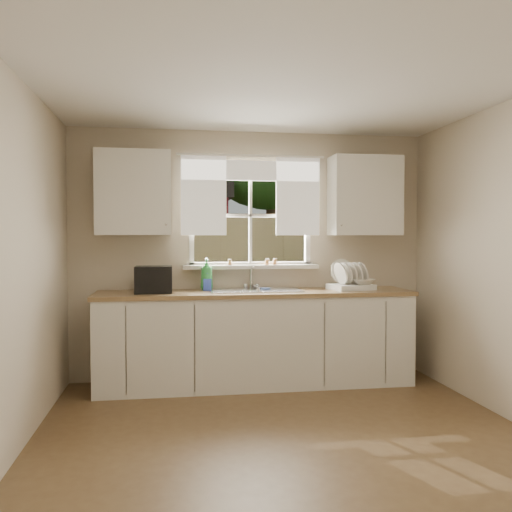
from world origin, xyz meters
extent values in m
plane|color=brown|center=(0.00, 0.00, 0.00)|extent=(4.00, 4.00, 0.00)
cube|color=beige|center=(0.00, 2.00, 0.57)|extent=(3.60, 0.02, 1.15)
cube|color=beige|center=(0.00, 2.00, 2.33)|extent=(3.60, 0.02, 0.35)
cube|color=beige|center=(-1.20, 2.00, 1.65)|extent=(1.20, 0.02, 1.00)
cube|color=beige|center=(1.20, 2.00, 1.65)|extent=(1.20, 0.02, 1.00)
cube|color=beige|center=(-1.80, 0.00, 1.25)|extent=(0.02, 4.00, 2.50)
cube|color=beige|center=(0.00, -2.00, 1.25)|extent=(3.60, 0.02, 2.50)
cube|color=silver|center=(0.00, 0.00, 2.50)|extent=(3.60, 4.00, 0.02)
cube|color=white|center=(0.00, 2.02, 1.15)|extent=(1.30, 0.06, 0.05)
cube|color=white|center=(0.00, 2.02, 2.15)|extent=(1.30, 0.06, 0.05)
cube|color=white|center=(-0.60, 2.02, 1.65)|extent=(0.05, 0.06, 1.05)
cube|color=white|center=(0.60, 2.02, 1.65)|extent=(0.05, 0.06, 1.05)
cube|color=white|center=(0.00, 2.02, 1.65)|extent=(0.03, 0.04, 1.00)
cube|color=white|center=(0.00, 2.02, 1.65)|extent=(1.20, 0.04, 0.03)
cube|color=white|center=(0.00, 1.96, 1.13)|extent=(1.38, 0.14, 0.04)
cylinder|color=white|center=(0.00, 1.94, 2.25)|extent=(1.50, 0.02, 0.02)
cube|color=white|center=(-0.48, 1.95, 1.85)|extent=(0.45, 0.02, 0.80)
cube|color=white|center=(0.48, 1.95, 1.85)|extent=(0.45, 0.02, 0.80)
cube|color=white|center=(0.00, 1.95, 2.10)|extent=(1.40, 0.02, 0.20)
cube|color=silver|center=(0.00, 1.68, 0.43)|extent=(3.00, 0.62, 0.87)
cube|color=olive|center=(0.00, 1.68, 0.89)|extent=(3.04, 0.65, 0.04)
cube|color=silver|center=(-1.15, 1.82, 1.85)|extent=(0.70, 0.33, 0.80)
cube|color=silver|center=(1.15, 1.82, 1.85)|extent=(0.70, 0.33, 0.80)
cube|color=beige|center=(0.88, 1.99, 1.08)|extent=(0.08, 0.01, 0.12)
cylinder|color=brown|center=(0.24, 1.94, 1.18)|extent=(0.04, 0.04, 0.06)
cylinder|color=brown|center=(-0.22, 1.94, 1.18)|extent=(0.04, 0.04, 0.06)
cylinder|color=brown|center=(0.16, 1.94, 1.18)|extent=(0.04, 0.04, 0.06)
cube|color=#335421|center=(0.00, 7.00, -0.02)|extent=(20.00, 10.00, 0.02)
cube|color=olive|center=(0.00, 5.00, 0.90)|extent=(8.00, 0.10, 1.80)
cube|color=maroon|center=(-1.20, 8.50, 1.10)|extent=(3.00, 3.00, 2.20)
cube|color=black|center=(-1.20, 8.50, 2.35)|extent=(3.20, 3.20, 0.30)
cylinder|color=#423021|center=(1.40, 8.00, 1.60)|extent=(0.36, 0.36, 3.20)
sphere|color=#214716|center=(1.40, 8.00, 4.00)|extent=(4.00, 4.00, 4.00)
sphere|color=#214716|center=(0.30, 9.50, 4.50)|extent=(3.20, 3.20, 3.20)
cube|color=#B7B7BC|center=(0.00, 1.71, 0.83)|extent=(0.84, 0.46, 0.18)
cube|color=#B7B7BC|center=(0.00, 1.71, 0.92)|extent=(0.88, 0.50, 0.01)
cube|color=#B7B7BC|center=(0.00, 1.71, 0.89)|extent=(0.02, 0.41, 0.14)
cylinder|color=silver|center=(0.00, 1.96, 1.02)|extent=(0.03, 0.03, 0.22)
cylinder|color=silver|center=(0.00, 1.88, 1.13)|extent=(0.02, 0.18, 0.02)
sphere|color=silver|center=(-0.06, 1.96, 0.94)|extent=(0.05, 0.05, 0.05)
sphere|color=silver|center=(0.06, 1.96, 0.94)|extent=(0.05, 0.05, 0.05)
cube|color=white|center=(0.96, 1.67, 0.94)|extent=(0.46, 0.39, 0.05)
cylinder|color=white|center=(0.91, 1.79, 1.08)|extent=(0.27, 0.13, 0.25)
cylinder|color=white|center=(0.84, 1.65, 1.07)|extent=(0.12, 0.23, 0.22)
cylinder|color=white|center=(0.90, 1.66, 1.07)|extent=(0.12, 0.23, 0.22)
cylinder|color=white|center=(0.96, 1.67, 1.07)|extent=(0.12, 0.23, 0.22)
cylinder|color=white|center=(1.02, 1.69, 1.07)|extent=(0.12, 0.23, 0.22)
cylinder|color=white|center=(1.07, 1.70, 1.07)|extent=(0.12, 0.23, 0.22)
imported|color=silver|center=(1.07, 1.63, 0.99)|extent=(0.26, 0.26, 0.06)
imported|color=green|center=(-0.46, 1.84, 1.07)|extent=(0.14, 0.14, 0.32)
imported|color=blue|center=(-0.46, 1.81, 1.00)|extent=(0.08, 0.08, 0.17)
imported|color=#EFE9C4|center=(-1.03, 1.85, 1.00)|extent=(0.15, 0.15, 0.18)
cylinder|color=silver|center=(-0.92, 1.64, 0.92)|extent=(0.16, 0.16, 0.01)
imported|color=white|center=(-1.02, 1.64, 0.96)|extent=(0.17, 0.17, 0.10)
cube|color=black|center=(-0.97, 1.67, 1.03)|extent=(0.34, 0.30, 0.25)
camera|label=1|loc=(-0.80, -3.46, 1.43)|focal=38.00mm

